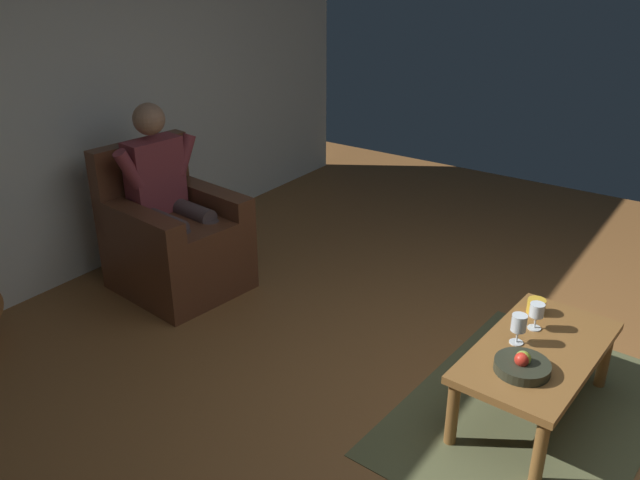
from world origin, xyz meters
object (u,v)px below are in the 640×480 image
coffee_table (537,358)px  person_seated (167,192)px  wine_glass_far (519,325)px  wine_glass_near (537,312)px  fruit_bowl (522,365)px  armchair (174,240)px  candle_jar (536,306)px

coffee_table → person_seated: bearing=-88.8°
wine_glass_far → wine_glass_near: bearing=170.8°
coffee_table → wine_glass_far: 0.20m
fruit_bowl → armchair: bearing=-94.1°
armchair → fruit_bowl: size_ratio=3.83×
wine_glass_near → coffee_table: bearing=25.6°
wine_glass_near → armchair: bearing=-84.8°
wine_glass_near → fruit_bowl: 0.42m
armchair → wine_glass_near: 2.47m
person_seated → fruit_bowl: (0.19, 2.56, -0.27)m
wine_glass_near → fruit_bowl: size_ratio=0.56×
fruit_bowl → person_seated: bearing=-94.1°
wine_glass_near → fruit_bowl: bearing=10.2°
person_seated → fruit_bowl: size_ratio=4.92×
wine_glass_near → fruit_bowl: (0.41, 0.07, -0.07)m
coffee_table → candle_jar: 0.37m
fruit_bowl → candle_jar: size_ratio=2.68×
armchair → candle_jar: armchair is taller
wine_glass_far → armchair: bearing=-89.1°
armchair → candle_jar: 2.44m
person_seated → fruit_bowl: bearing=92.4°
coffee_table → fruit_bowl: bearing=-1.5°
person_seated → candle_jar: 2.48m
person_seated → wine_glass_near: (-0.22, 2.49, -0.21)m
coffee_table → fruit_bowl: (0.24, -0.01, 0.09)m
person_seated → wine_glass_far: bearing=97.4°
person_seated → wine_glass_far: (-0.04, 2.46, -0.20)m
person_seated → candle_jar: (-0.38, 2.44, -0.27)m
person_seated → armchair: bearing=90.0°
armchair → coffee_table: size_ratio=0.95×
wine_glass_near → candle_jar: wine_glass_near is taller
person_seated → wine_glass_far: person_seated is taller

